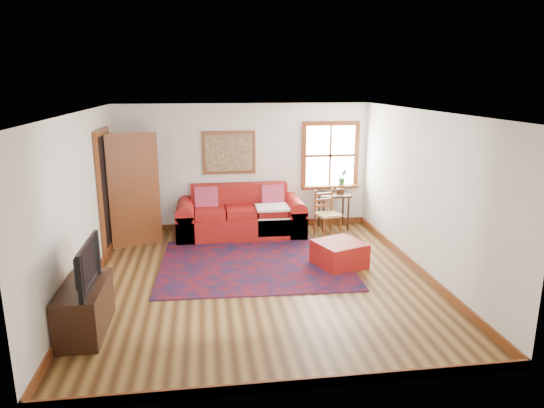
{
  "coord_description": "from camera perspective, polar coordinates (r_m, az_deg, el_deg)",
  "views": [
    {
      "loc": [
        -0.76,
        -6.78,
        2.91
      ],
      "look_at": [
        0.26,
        0.6,
        1.02
      ],
      "focal_mm": 32.0,
      "sensor_mm": 36.0,
      "label": 1
    }
  ],
  "objects": [
    {
      "name": "ground",
      "position": [
        7.42,
        -1.39,
        -8.87
      ],
      "size": [
        5.5,
        5.5,
        0.0
      ],
      "primitive_type": "plane",
      "color": "#3F2711",
      "rests_on": "ground"
    },
    {
      "name": "room_envelope",
      "position": [
        6.95,
        -1.49,
        3.79
      ],
      "size": [
        5.04,
        5.54,
        2.52
      ],
      "color": "silver",
      "rests_on": "ground"
    },
    {
      "name": "window",
      "position": [
        9.95,
        7.03,
        4.89
      ],
      "size": [
        1.18,
        0.2,
        1.38
      ],
      "color": "white",
      "rests_on": "ground"
    },
    {
      "name": "doorway",
      "position": [
        8.88,
        -17.09,
        1.63
      ],
      "size": [
        0.89,
        1.08,
        2.14
      ],
      "color": "black",
      "rests_on": "ground"
    },
    {
      "name": "framed_artwork",
      "position": [
        9.6,
        -5.1,
        6.03
      ],
      "size": [
        1.05,
        0.07,
        0.85
      ],
      "color": "brown",
      "rests_on": "ground"
    },
    {
      "name": "persian_rug",
      "position": [
        7.99,
        -1.93,
        -7.06
      ],
      "size": [
        3.17,
        2.58,
        0.02
      ],
      "primitive_type": "cube",
      "rotation": [
        0.0,
        0.0,
        -0.04
      ],
      "color": "#530B11",
      "rests_on": "ground"
    },
    {
      "name": "red_leather_sofa",
      "position": [
        9.44,
        -3.67,
        -1.73
      ],
      "size": [
        2.44,
        1.01,
        0.95
      ],
      "color": "maroon",
      "rests_on": "ground"
    },
    {
      "name": "red_ottoman",
      "position": [
        7.95,
        7.92,
        -5.84
      ],
      "size": [
        0.9,
        0.9,
        0.4
      ],
      "primitive_type": "cube",
      "rotation": [
        0.0,
        0.0,
        0.36
      ],
      "color": "maroon",
      "rests_on": "ground"
    },
    {
      "name": "side_table",
      "position": [
        9.79,
        7.28,
        0.49
      ],
      "size": [
        0.61,
        0.45,
        0.73
      ],
      "color": "black",
      "rests_on": "ground"
    },
    {
      "name": "ladder_back_chair",
      "position": [
        9.31,
        6.42,
        -0.94
      ],
      "size": [
        0.52,
        0.51,
        0.91
      ],
      "color": "tan",
      "rests_on": "ground"
    },
    {
      "name": "media_cabinet",
      "position": [
        6.28,
        -21.18,
        -11.4
      ],
      "size": [
        0.49,
        1.08,
        0.59
      ],
      "primitive_type": "cube",
      "color": "black",
      "rests_on": "ground"
    },
    {
      "name": "television",
      "position": [
        6.0,
        -21.62,
        -6.72
      ],
      "size": [
        0.12,
        0.95,
        0.55
      ],
      "primitive_type": "imported",
      "rotation": [
        0.0,
        0.0,
        1.57
      ],
      "color": "black",
      "rests_on": "media_cabinet"
    },
    {
      "name": "candle_hurricane",
      "position": [
        6.52,
        -20.19,
        -6.69
      ],
      "size": [
        0.12,
        0.12,
        0.18
      ],
      "color": "silver",
      "rests_on": "media_cabinet"
    }
  ]
}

